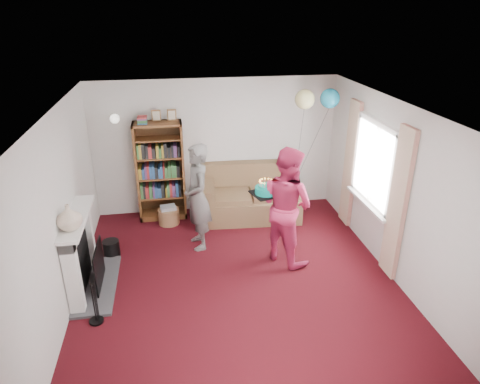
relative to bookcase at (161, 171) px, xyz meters
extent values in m
plane|color=black|center=(1.05, -2.30, -0.89)|extent=(5.00, 5.00, 0.00)
cube|color=silver|center=(1.05, 0.21, 0.36)|extent=(4.50, 0.02, 2.50)
cube|color=silver|center=(-1.21, -2.30, 0.36)|extent=(0.02, 5.00, 2.50)
cube|color=silver|center=(3.31, -2.30, 0.36)|extent=(0.02, 5.00, 2.50)
cube|color=white|center=(1.05, -2.30, 1.62)|extent=(4.50, 5.00, 0.01)
cube|color=#3F3F42|center=(-0.95, -2.10, -0.87)|extent=(0.55, 1.40, 0.04)
cube|color=white|center=(-1.10, -2.65, -0.36)|extent=(0.18, 0.14, 1.06)
cube|color=white|center=(-1.10, -1.55, -0.36)|extent=(0.18, 0.14, 1.06)
cube|color=white|center=(-1.10, -2.10, 0.11)|extent=(0.18, 1.24, 0.16)
cube|color=white|center=(-1.07, -2.10, 0.21)|extent=(0.28, 1.35, 0.05)
cube|color=black|center=(-1.12, -2.10, -0.41)|extent=(0.10, 0.80, 0.86)
cube|color=black|center=(-0.88, -2.10, -0.56)|extent=(0.02, 0.70, 0.60)
cylinder|color=black|center=(-0.85, -2.88, -0.57)|extent=(0.18, 0.18, 0.64)
cylinder|color=black|center=(-0.82, -1.30, -0.76)|extent=(0.26, 0.26, 0.26)
cube|color=white|center=(3.26, -1.70, 1.19)|extent=(0.08, 1.30, 0.08)
cube|color=white|center=(3.26, -1.70, -0.06)|extent=(0.08, 1.30, 0.08)
cube|color=white|center=(3.29, -1.70, 0.56)|extent=(0.01, 1.15, 1.20)
cube|color=white|center=(3.23, -1.70, -0.09)|extent=(0.14, 1.32, 0.04)
cube|color=#C0B391|center=(3.25, -2.52, 0.26)|extent=(0.07, 0.38, 2.20)
cube|color=#C0B391|center=(3.25, -0.88, 0.26)|extent=(0.07, 0.38, 2.20)
cylinder|color=gold|center=(-0.70, 0.15, 1.01)|extent=(0.04, 0.12, 0.04)
sphere|color=white|center=(-0.70, 0.06, 0.99)|extent=(0.16, 0.16, 0.16)
cube|color=#472B14|center=(0.00, 0.16, 0.01)|extent=(0.86, 0.04, 1.81)
cube|color=brown|center=(-0.41, -0.03, 0.01)|extent=(0.04, 0.42, 1.81)
cube|color=brown|center=(0.41, -0.03, 0.01)|extent=(0.04, 0.42, 1.81)
cube|color=brown|center=(0.00, -0.03, 0.90)|extent=(0.86, 0.42, 0.04)
cube|color=brown|center=(0.00, -0.03, -0.84)|extent=(0.86, 0.42, 0.10)
cube|color=brown|center=(0.00, -0.03, -0.46)|extent=(0.78, 0.38, 0.03)
cube|color=brown|center=(0.00, -0.03, -0.08)|extent=(0.78, 0.38, 0.02)
cube|color=brown|center=(0.00, -0.03, 0.30)|extent=(0.78, 0.38, 0.02)
cube|color=brown|center=(0.00, -0.03, 0.63)|extent=(0.78, 0.38, 0.02)
cube|color=maroon|center=(-0.24, -0.05, 0.98)|extent=(0.16, 0.22, 0.12)
cube|color=brown|center=(0.00, 0.02, 1.03)|extent=(0.16, 0.02, 0.20)
cube|color=brown|center=(0.27, 0.02, 1.03)|extent=(0.16, 0.02, 0.20)
cube|color=brown|center=(1.60, -0.30, -0.68)|extent=(1.80, 0.96, 0.42)
cube|color=brown|center=(1.60, 0.06, -0.31)|extent=(1.80, 0.24, 0.74)
cube|color=brown|center=(0.82, -0.30, -0.46)|extent=(0.24, 0.91, 0.58)
cube|color=brown|center=(2.39, -0.30, -0.46)|extent=(0.24, 0.91, 0.58)
cube|color=brown|center=(1.20, -0.38, -0.43)|extent=(0.76, 0.66, 0.12)
cube|color=brown|center=(2.01, -0.38, -0.43)|extent=(0.76, 0.66, 0.12)
cylinder|color=#A8744E|center=(0.09, -0.34, -0.75)|extent=(0.38, 0.38, 0.28)
cube|color=beige|center=(0.09, -0.34, -0.58)|extent=(0.27, 0.21, 0.06)
imported|color=black|center=(0.58, -1.21, -0.02)|extent=(0.52, 0.70, 1.75)
imported|color=#AD2249|center=(1.87, -1.81, 0.02)|extent=(1.06, 1.12, 1.82)
cube|color=black|center=(1.58, -1.71, 0.19)|extent=(0.40, 0.40, 0.02)
cylinder|color=#0B887B|center=(1.58, -1.71, 0.25)|extent=(0.34, 0.34, 0.10)
cylinder|color=#0B887B|center=(1.58, -1.71, 0.31)|extent=(0.25, 0.25, 0.04)
cylinder|color=#DB6179|center=(1.68, -1.71, 0.35)|extent=(0.01, 0.01, 0.09)
sphere|color=orange|center=(1.68, -1.71, 0.40)|extent=(0.02, 0.02, 0.02)
cylinder|color=#DB6179|center=(1.66, -1.66, 0.35)|extent=(0.01, 0.01, 0.09)
sphere|color=orange|center=(1.66, -1.66, 0.40)|extent=(0.02, 0.02, 0.02)
cylinder|color=#DB6179|center=(1.63, -1.62, 0.35)|extent=(0.01, 0.01, 0.09)
sphere|color=orange|center=(1.63, -1.62, 0.40)|extent=(0.02, 0.02, 0.02)
cylinder|color=#DB6179|center=(1.58, -1.61, 0.35)|extent=(0.01, 0.01, 0.09)
sphere|color=orange|center=(1.58, -1.61, 0.40)|extent=(0.02, 0.02, 0.02)
cylinder|color=#DB6179|center=(1.53, -1.62, 0.35)|extent=(0.01, 0.01, 0.09)
sphere|color=orange|center=(1.53, -1.62, 0.40)|extent=(0.02, 0.02, 0.02)
cylinder|color=#DB6179|center=(1.49, -1.66, 0.35)|extent=(0.01, 0.01, 0.09)
sphere|color=orange|center=(1.49, -1.66, 0.40)|extent=(0.02, 0.02, 0.02)
cylinder|color=#DB6179|center=(1.48, -1.71, 0.35)|extent=(0.01, 0.01, 0.09)
sphere|color=orange|center=(1.48, -1.71, 0.40)|extent=(0.02, 0.02, 0.02)
cylinder|color=#DB6179|center=(1.49, -1.76, 0.35)|extent=(0.01, 0.01, 0.09)
sphere|color=orange|center=(1.49, -1.76, 0.40)|extent=(0.02, 0.02, 0.02)
cylinder|color=#DB6179|center=(1.53, -1.80, 0.35)|extent=(0.01, 0.01, 0.09)
sphere|color=orange|center=(1.53, -1.80, 0.40)|extent=(0.02, 0.02, 0.02)
cylinder|color=#DB6179|center=(1.58, -1.81, 0.35)|extent=(0.01, 0.01, 0.09)
sphere|color=orange|center=(1.58, -1.81, 0.40)|extent=(0.02, 0.02, 0.02)
cylinder|color=#DB6179|center=(1.63, -1.80, 0.35)|extent=(0.01, 0.01, 0.09)
sphere|color=orange|center=(1.63, -1.80, 0.40)|extent=(0.02, 0.02, 0.02)
cylinder|color=#DB6179|center=(1.66, -1.76, 0.35)|extent=(0.01, 0.01, 0.09)
sphere|color=orange|center=(1.66, -1.76, 0.40)|extent=(0.02, 0.02, 0.02)
sphere|color=#3F3F3F|center=(2.39, -0.50, -0.20)|extent=(0.02, 0.02, 0.02)
sphere|color=teal|center=(2.92, -0.52, 1.33)|extent=(0.33, 0.33, 0.33)
sphere|color=#E2DD8A|center=(2.48, -0.52, 1.33)|extent=(0.33, 0.33, 0.33)
imported|color=beige|center=(-1.07, -2.45, 0.40)|extent=(0.32, 0.32, 0.33)
camera|label=1|loc=(0.23, -7.40, 2.79)|focal=32.00mm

